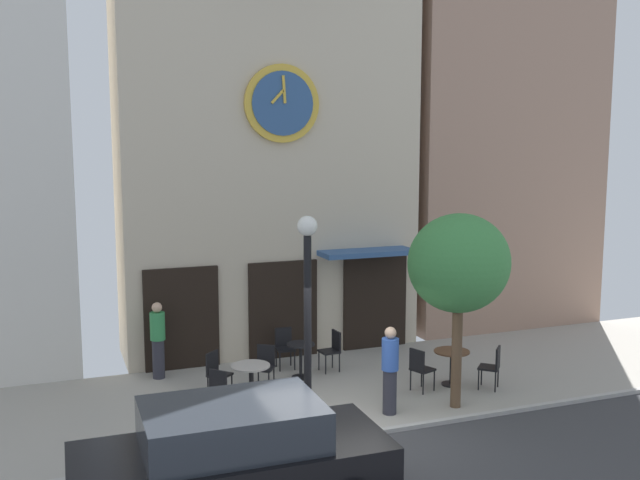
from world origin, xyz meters
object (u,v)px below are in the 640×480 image
object	(u,v)px
cafe_chair_under_awning	(265,363)
pedestrian_green	(158,339)
street_tree	(459,264)
cafe_chair_mid_row	(216,370)
cafe_chair_left_end	(332,348)
pedestrian_blue	(390,369)
cafe_chair_right_end	(420,366)
cafe_chair_near_lamp	(493,364)
cafe_table_rightmost	(251,375)
cafe_table_leftmost	(301,356)
cafe_chair_by_entrance	(221,388)
cafe_chair_corner	(284,345)
street_lamp	(308,319)
parked_car_black	(233,460)
cafe_table_near_curb	(451,360)

from	to	relation	value
cafe_chair_under_awning	pedestrian_green	world-z (taller)	pedestrian_green
street_tree	cafe_chair_under_awning	world-z (taller)	street_tree
cafe_chair_mid_row	cafe_chair_left_end	bearing A→B (deg)	13.52
street_tree	pedestrian_blue	xyz separation A→B (m)	(-1.34, 0.13, -1.92)
cafe_chair_mid_row	cafe_chair_right_end	xyz separation A→B (m)	(3.93, -1.22, 0.00)
cafe_chair_right_end	cafe_chair_near_lamp	bearing A→B (deg)	-15.48
cafe_table_rightmost	cafe_table_leftmost	bearing A→B (deg)	36.77
cafe_chair_near_lamp	cafe_chair_right_end	size ratio (longest dim) A/B	1.00
cafe_table_rightmost	cafe_chair_by_entrance	xyz separation A→B (m)	(-0.69, -0.44, -0.03)
cafe_chair_corner	cafe_chair_right_end	bearing A→B (deg)	-49.97
cafe_chair_left_end	cafe_chair_mid_row	xyz separation A→B (m)	(-2.77, -0.67, 0.00)
cafe_chair_under_awning	cafe_chair_by_entrance	xyz separation A→B (m)	(-1.18, -1.14, 0.00)
street_lamp	cafe_chair_corner	size ratio (longest dim) A/B	4.20
cafe_chair_right_end	parked_car_black	world-z (taller)	parked_car_black
cafe_table_leftmost	cafe_chair_left_end	bearing A→B (deg)	15.08
street_lamp	pedestrian_green	distance (m)	4.20
cafe_chair_corner	parked_car_black	xyz separation A→B (m)	(-2.64, -5.84, 0.23)
street_tree	pedestrian_blue	size ratio (longest dim) A/B	2.24
cafe_table_rightmost	parked_car_black	distance (m)	4.19
cafe_chair_right_end	parked_car_black	xyz separation A→B (m)	(-4.73, -3.35, 0.23)
cafe_chair_near_lamp	pedestrian_green	xyz separation A→B (m)	(-6.33, 3.16, 0.33)
cafe_table_leftmost	cafe_chair_under_awning	world-z (taller)	cafe_chair_under_awning
street_tree	cafe_table_near_curb	bearing A→B (deg)	62.63
cafe_chair_under_awning	parked_car_black	world-z (taller)	parked_car_black
street_tree	cafe_chair_near_lamp	world-z (taller)	street_tree
cafe_chair_by_entrance	cafe_chair_near_lamp	bearing A→B (deg)	-6.05
cafe_chair_by_entrance	cafe_chair_corner	size ratio (longest dim) A/B	1.00
cafe_chair_right_end	pedestrian_green	bearing A→B (deg)	150.44
cafe_chair_left_end	parked_car_black	bearing A→B (deg)	-124.27
cafe_table_near_curb	cafe_chair_near_lamp	xyz separation A→B (m)	(0.66, -0.53, -0.01)
street_lamp	cafe_chair_near_lamp	world-z (taller)	street_lamp
street_tree	cafe_table_near_curb	size ratio (longest dim) A/B	5.02
cafe_chair_right_end	parked_car_black	size ratio (longest dim) A/B	0.21
street_tree	parked_car_black	xyz separation A→B (m)	(-4.97, -2.36, -2.03)
cafe_chair_corner	cafe_chair_left_end	bearing A→B (deg)	-32.80
street_tree	cafe_chair_mid_row	world-z (taller)	street_tree
cafe_table_leftmost	pedestrian_blue	bearing A→B (deg)	-70.81
cafe_chair_near_lamp	cafe_chair_corner	size ratio (longest dim) A/B	1.00
street_tree	pedestrian_green	size ratio (longest dim) A/B	2.24
street_tree	parked_car_black	distance (m)	5.86
cafe_table_near_curb	pedestrian_blue	size ratio (longest dim) A/B	0.45
cafe_chair_left_end	cafe_chair_corner	bearing A→B (deg)	147.20
cafe_chair_by_entrance	pedestrian_blue	distance (m)	3.16
pedestrian_green	parked_car_black	bearing A→B (deg)	-88.83
cafe_chair_under_awning	cafe_chair_right_end	size ratio (longest dim) A/B	1.00
street_tree	cafe_chair_left_end	xyz separation A→B (m)	(-1.40, 2.88, -2.26)
pedestrian_green	parked_car_black	size ratio (longest dim) A/B	0.39
cafe_chair_under_awning	cafe_table_leftmost	bearing A→B (deg)	21.04
street_tree	cafe_chair_by_entrance	size ratio (longest dim) A/B	4.16
street_tree	pedestrian_blue	bearing A→B (deg)	174.33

